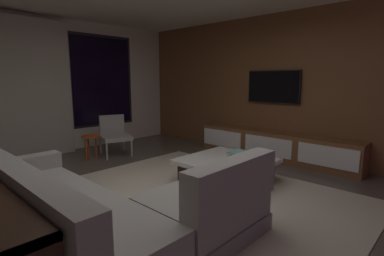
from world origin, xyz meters
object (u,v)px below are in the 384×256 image
mounted_tv (273,87)px  media_console (276,146)px  sectional_couch (101,213)px  book_stack_on_coffee_table (238,155)px  coffee_table (226,171)px  accent_chair_near_window (114,133)px  side_stool (90,140)px

mounted_tv → media_console: bearing=-132.4°
media_console → sectional_couch: bearing=-176.7°
book_stack_on_coffee_table → mounted_tv: mounted_tv is taller
sectional_couch → book_stack_on_coffee_table: bearing=0.5°
sectional_couch → mounted_tv: mounted_tv is taller
book_stack_on_coffee_table → mounted_tv: 1.98m
book_stack_on_coffee_table → media_console: 1.54m
coffee_table → accent_chair_near_window: 2.64m
coffee_table → mounted_tv: bearing=9.0°
coffee_table → mounted_tv: mounted_tv is taller
book_stack_on_coffee_table → side_stool: book_stack_on_coffee_table is taller
side_stool → mounted_tv: 3.58m
accent_chair_near_window → coffee_table: bearing=-85.7°
side_stool → mounted_tv: bearing=-42.2°
sectional_couch → mounted_tv: (3.89, 0.41, 1.06)m
sectional_couch → book_stack_on_coffee_table: size_ratio=8.73×
sectional_couch → book_stack_on_coffee_table: sectional_couch is taller
coffee_table → accent_chair_near_window: (-0.20, 2.62, 0.25)m
sectional_couch → book_stack_on_coffee_table: 2.19m
mounted_tv → accent_chair_near_window: bearing=131.1°
sectional_couch → coffee_table: (2.06, 0.12, -0.10)m
accent_chair_near_window → media_console: bearing=-53.8°
sectional_couch → media_console: sectional_couch is taller
coffee_table → book_stack_on_coffee_table: 0.28m
book_stack_on_coffee_table → mounted_tv: bearing=13.0°
accent_chair_near_window → side_stool: size_ratio=1.70×
coffee_table → accent_chair_near_window: bearing=94.3°
sectional_couch → accent_chair_near_window: bearing=55.8°
coffee_table → media_console: 1.65m
book_stack_on_coffee_table → side_stool: (-0.85, 2.70, -0.04)m
coffee_table → sectional_couch: bearing=-176.6°
mounted_tv → book_stack_on_coffee_table: bearing=-167.0°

